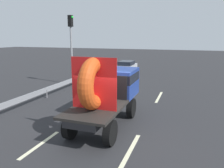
% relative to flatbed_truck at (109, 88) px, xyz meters
% --- Properties ---
extents(ground_plane, '(120.00, 120.00, 0.00)m').
position_rel_flatbed_truck_xyz_m(ground_plane, '(0.35, -0.98, -1.66)').
color(ground_plane, '#28282B').
extents(flatbed_truck, '(2.02, 5.01, 3.25)m').
position_rel_flatbed_truck_xyz_m(flatbed_truck, '(0.00, 0.00, 0.00)').
color(flatbed_truck, black).
rests_on(flatbed_truck, ground_plane).
extents(distant_sedan, '(1.65, 3.84, 1.25)m').
position_rel_flatbed_truck_xyz_m(distant_sedan, '(-3.35, 14.90, -0.99)').
color(distant_sedan, black).
rests_on(distant_sedan, ground_plane).
extents(traffic_light, '(0.42, 0.36, 5.67)m').
position_rel_flatbed_truck_xyz_m(traffic_light, '(-5.83, 6.89, 2.05)').
color(traffic_light, gray).
rests_on(traffic_light, ground_plane).
extents(guardrail, '(0.10, 17.88, 0.71)m').
position_rel_flatbed_truck_xyz_m(guardrail, '(-5.37, 4.82, -1.12)').
color(guardrail, gray).
rests_on(guardrail, ground_plane).
extents(lane_dash_left_near, '(0.16, 2.34, 0.01)m').
position_rel_flatbed_truck_xyz_m(lane_dash_left_near, '(-1.68, -2.98, -1.65)').
color(lane_dash_left_near, beige).
rests_on(lane_dash_left_near, ground_plane).
extents(lane_dash_left_far, '(0.16, 2.77, 0.01)m').
position_rel_flatbed_truck_xyz_m(lane_dash_left_far, '(-1.68, 5.73, -1.65)').
color(lane_dash_left_far, beige).
rests_on(lane_dash_left_far, ground_plane).
extents(lane_dash_right_near, '(0.16, 2.71, 0.01)m').
position_rel_flatbed_truck_xyz_m(lane_dash_right_near, '(1.68, -2.32, -1.65)').
color(lane_dash_right_near, beige).
rests_on(lane_dash_right_near, ground_plane).
extents(lane_dash_right_far, '(0.16, 2.80, 0.01)m').
position_rel_flatbed_truck_xyz_m(lane_dash_right_far, '(1.68, 5.27, -1.65)').
color(lane_dash_right_far, beige).
rests_on(lane_dash_right_far, ground_plane).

